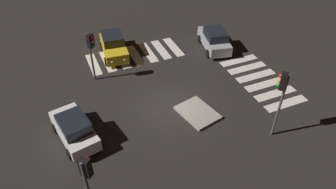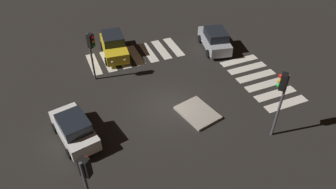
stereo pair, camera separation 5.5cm
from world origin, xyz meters
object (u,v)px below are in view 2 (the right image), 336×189
(car_yellow, at_px, (114,45))
(car_silver, at_px, (215,40))
(traffic_island, at_px, (198,113))
(car_white, at_px, (74,129))
(traffic_light_west, at_px, (86,175))
(traffic_light_north, at_px, (91,46))
(traffic_light_south, at_px, (282,90))

(car_yellow, xyz_separation_m, car_silver, (-2.32, -8.01, -0.00))
(traffic_island, height_order, car_yellow, car_yellow)
(traffic_island, height_order, car_silver, car_silver)
(car_white, distance_m, car_silver, 13.93)
(car_yellow, bearing_deg, traffic_light_west, -12.87)
(car_silver, bearing_deg, car_yellow, 85.77)
(car_yellow, distance_m, traffic_light_north, 4.07)
(car_white, height_order, traffic_light_south, traffic_light_south)
(car_yellow, distance_m, traffic_light_west, 14.44)
(car_yellow, relative_size, traffic_light_west, 1.06)
(car_yellow, height_order, traffic_light_north, traffic_light_north)
(traffic_light_south, relative_size, traffic_light_north, 1.18)
(car_silver, distance_m, traffic_light_west, 16.99)
(car_yellow, xyz_separation_m, traffic_light_west, (-13.52, 4.59, 2.17))
(car_yellow, height_order, car_silver, car_yellow)
(car_yellow, bearing_deg, car_white, -23.28)
(car_white, height_order, traffic_light_west, traffic_light_west)
(car_white, xyz_separation_m, traffic_light_south, (-4.11, -10.75, 2.50))
(traffic_light_west, bearing_deg, car_silver, -2.21)
(car_silver, height_order, traffic_light_north, traffic_light_north)
(traffic_island, xyz_separation_m, car_yellow, (9.07, 3.00, 0.79))
(traffic_light_south, bearing_deg, traffic_island, -0.59)
(car_yellow, bearing_deg, traffic_light_south, 32.37)
(traffic_island, relative_size, traffic_light_south, 0.68)
(car_white, relative_size, traffic_light_south, 0.94)
(traffic_island, bearing_deg, car_yellow, 18.31)
(traffic_island, bearing_deg, car_silver, -36.57)
(traffic_light_south, xyz_separation_m, traffic_light_north, (9.49, 8.30, -0.50))
(car_silver, height_order, traffic_light_west, traffic_light_west)
(car_white, height_order, car_silver, car_silver)
(car_silver, bearing_deg, traffic_light_north, 104.90)
(car_silver, bearing_deg, car_white, 127.06)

